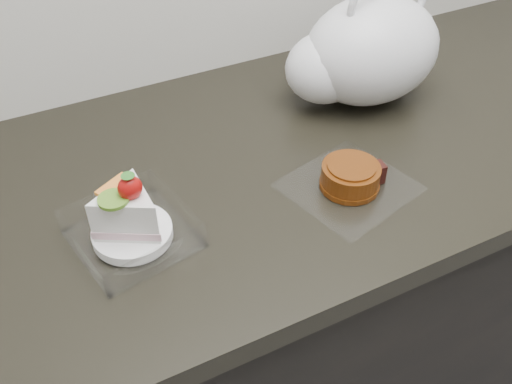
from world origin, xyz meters
name	(u,v)px	position (x,y,z in m)	size (l,w,h in m)	color
counter	(302,300)	(0.00, 1.69, 0.45)	(2.04, 0.64, 0.90)	black
cake_tray	(130,223)	(-0.36, 1.60, 0.93)	(0.18, 0.18, 0.12)	white
mooncake_wrap	(351,178)	(-0.02, 1.56, 0.92)	(0.22, 0.21, 0.04)	white
plastic_bag	(363,53)	(0.14, 1.77, 1.00)	(0.30, 0.21, 0.24)	white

